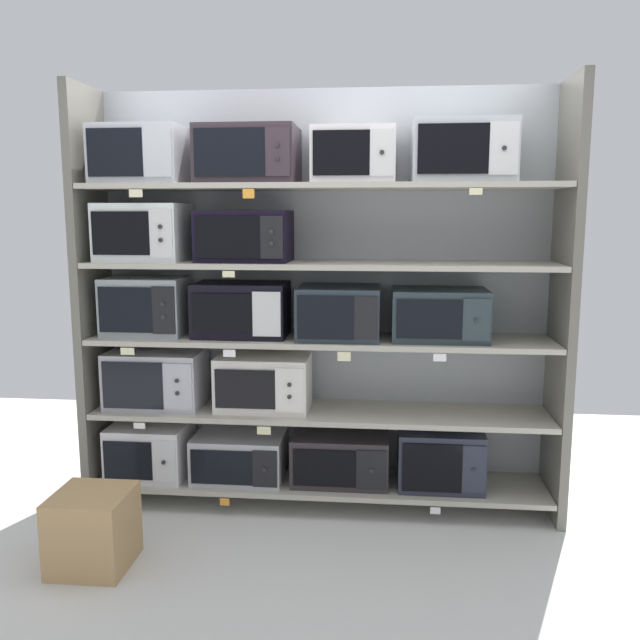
% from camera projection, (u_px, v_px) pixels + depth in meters
% --- Properties ---
extents(ground, '(6.63, 6.00, 0.02)m').
position_uv_depth(ground, '(299.00, 600.00, 2.99)').
color(ground, silver).
extents(back_panel, '(2.83, 0.04, 2.43)m').
position_uv_depth(back_panel, '(324.00, 297.00, 4.02)').
color(back_panel, '#9EA3A8').
rests_on(back_panel, ground).
extents(upright_left, '(0.05, 0.46, 2.43)m').
position_uv_depth(upright_left, '(93.00, 299.00, 3.91)').
color(upright_left, '#68645B').
rests_on(upright_left, ground).
extents(upright_right, '(0.05, 0.46, 2.43)m').
position_uv_depth(upright_right, '(563.00, 305.00, 3.65)').
color(upright_right, '#68645B').
rests_on(upright_right, ground).
extents(shelf_0, '(2.63, 0.46, 0.03)m').
position_uv_depth(shelf_0, '(320.00, 482.00, 3.95)').
color(shelf_0, '#ADA899').
rests_on(shelf_0, ground).
extents(microwave_0, '(0.45, 0.42, 0.32)m').
position_uv_depth(microwave_0, '(151.00, 449.00, 4.01)').
color(microwave_0, silver).
rests_on(microwave_0, shelf_0).
extents(microwave_1, '(0.53, 0.40, 0.27)m').
position_uv_depth(microwave_1, '(240.00, 456.00, 3.97)').
color(microwave_1, '#B6B5BB').
rests_on(microwave_1, shelf_0).
extents(microwave_2, '(0.56, 0.36, 0.29)m').
position_uv_depth(microwave_2, '(340.00, 458.00, 3.91)').
color(microwave_2, '#30292C').
rests_on(microwave_2, shelf_0).
extents(microwave_3, '(0.49, 0.37, 0.34)m').
position_uv_depth(microwave_3, '(440.00, 457.00, 3.85)').
color(microwave_3, '#282B3A').
rests_on(microwave_3, shelf_0).
extents(price_tag_0, '(0.05, 0.00, 0.04)m').
position_uv_depth(price_tag_0, '(225.00, 502.00, 3.77)').
color(price_tag_0, orange).
extents(price_tag_1, '(0.06, 0.00, 0.04)m').
position_uv_depth(price_tag_1, '(435.00, 511.00, 3.66)').
color(price_tag_1, white).
extents(shelf_1, '(2.63, 0.46, 0.03)m').
position_uv_depth(shelf_1, '(320.00, 412.00, 3.88)').
color(shelf_1, '#ADA899').
extents(microwave_4, '(0.56, 0.36, 0.33)m').
position_uv_depth(microwave_4, '(156.00, 378.00, 3.94)').
color(microwave_4, '#B2B2BC').
rests_on(microwave_4, shelf_1).
extents(microwave_5, '(0.54, 0.34, 0.32)m').
position_uv_depth(microwave_5, '(264.00, 382.00, 3.88)').
color(microwave_5, silver).
rests_on(microwave_5, shelf_1).
extents(price_tag_2, '(0.07, 0.00, 0.03)m').
position_uv_depth(price_tag_2, '(139.00, 426.00, 3.75)').
color(price_tag_2, white).
extents(price_tag_3, '(0.08, 0.00, 0.04)m').
position_uv_depth(price_tag_3, '(264.00, 431.00, 3.68)').
color(price_tag_3, beige).
extents(shelf_2, '(2.63, 0.46, 0.03)m').
position_uv_depth(shelf_2, '(320.00, 340.00, 3.81)').
color(shelf_2, '#ADA899').
extents(microwave_6, '(0.47, 0.34, 0.34)m').
position_uv_depth(microwave_6, '(146.00, 306.00, 3.88)').
color(microwave_6, '#99A6A9').
rests_on(microwave_6, shelf_2).
extents(microwave_7, '(0.53, 0.34, 0.31)m').
position_uv_depth(microwave_7, '(241.00, 309.00, 3.82)').
color(microwave_7, black).
rests_on(microwave_7, shelf_2).
extents(microwave_8, '(0.46, 0.42, 0.29)m').
position_uv_depth(microwave_8, '(339.00, 312.00, 3.77)').
color(microwave_8, '#263038').
rests_on(microwave_8, shelf_2).
extents(microwave_9, '(0.53, 0.38, 0.29)m').
position_uv_depth(microwave_9, '(439.00, 314.00, 3.72)').
color(microwave_9, '#283539').
rests_on(microwave_9, shelf_2).
extents(price_tag_4, '(0.08, 0.00, 0.04)m').
position_uv_depth(price_tag_4, '(127.00, 351.00, 3.69)').
color(price_tag_4, beige).
extents(price_tag_5, '(0.07, 0.00, 0.04)m').
position_uv_depth(price_tag_5, '(229.00, 353.00, 3.63)').
color(price_tag_5, white).
extents(price_tag_6, '(0.07, 0.00, 0.05)m').
position_uv_depth(price_tag_6, '(344.00, 357.00, 3.57)').
color(price_tag_6, beige).
extents(price_tag_7, '(0.07, 0.00, 0.04)m').
position_uv_depth(price_tag_7, '(440.00, 358.00, 3.52)').
color(price_tag_7, white).
extents(shelf_3, '(2.63, 0.46, 0.03)m').
position_uv_depth(shelf_3, '(320.00, 265.00, 3.74)').
color(shelf_3, '#ADA899').
extents(microwave_10, '(0.48, 0.41, 0.33)m').
position_uv_depth(microwave_10, '(144.00, 232.00, 3.81)').
color(microwave_10, silver).
rests_on(microwave_10, shelf_3).
extents(microwave_11, '(0.51, 0.38, 0.29)m').
position_uv_depth(microwave_11, '(245.00, 236.00, 3.75)').
color(microwave_11, black).
rests_on(microwave_11, shelf_3).
extents(price_tag_8, '(0.07, 0.00, 0.03)m').
position_uv_depth(price_tag_8, '(229.00, 274.00, 3.56)').
color(price_tag_8, beige).
extents(shelf_4, '(2.63, 0.46, 0.03)m').
position_uv_depth(shelf_4, '(320.00, 187.00, 3.67)').
color(shelf_4, '#ADA899').
extents(microwave_12, '(0.49, 0.42, 0.32)m').
position_uv_depth(microwave_12, '(142.00, 156.00, 3.74)').
color(microwave_12, '#B9BCC2').
rests_on(microwave_12, shelf_4).
extents(microwave_13, '(0.55, 0.43, 0.31)m').
position_uv_depth(microwave_13, '(249.00, 155.00, 3.68)').
color(microwave_13, '#32272E').
rests_on(microwave_13, shelf_4).
extents(microwave_14, '(0.45, 0.42, 0.30)m').
position_uv_depth(microwave_14, '(354.00, 156.00, 3.63)').
color(microwave_14, silver).
rests_on(microwave_14, shelf_4).
extents(microwave_15, '(0.54, 0.39, 0.33)m').
position_uv_depth(microwave_15, '(463.00, 152.00, 3.57)').
color(microwave_15, '#B3B8BD').
rests_on(microwave_15, shelf_4).
extents(price_tag_9, '(0.07, 0.00, 0.04)m').
position_uv_depth(price_tag_9, '(136.00, 193.00, 3.54)').
color(price_tag_9, beige).
extents(price_tag_10, '(0.06, 0.00, 0.05)m').
position_uv_depth(price_tag_10, '(249.00, 194.00, 3.48)').
color(price_tag_10, orange).
extents(price_tag_11, '(0.07, 0.00, 0.03)m').
position_uv_depth(price_tag_11, '(476.00, 191.00, 3.37)').
color(price_tag_11, beige).
extents(shipping_carton, '(0.36, 0.36, 0.38)m').
position_uv_depth(shipping_carton, '(93.00, 530.00, 3.24)').
color(shipping_carton, tan).
rests_on(shipping_carton, ground).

